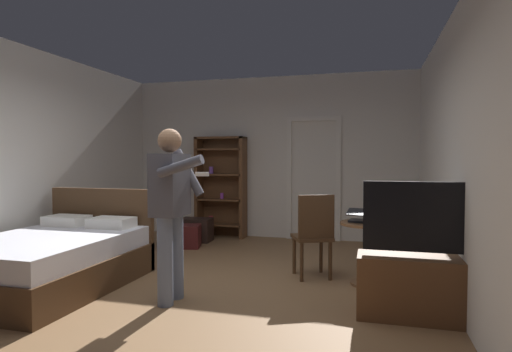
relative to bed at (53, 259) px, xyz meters
The scene contains 14 objects.
ground_plane 1.63m from the bed, ahead, with size 7.34×7.34×0.00m, color olive.
wall_back 4.03m from the bed, 65.70° to the left, with size 5.26×0.12×2.85m, color silver.
wall_right 4.31m from the bed, ahead, with size 0.12×6.92×2.85m, color silver.
doorway_frame 4.29m from the bed, 55.32° to the left, with size 0.93×0.08×2.13m.
bed is the anchor object (origin of this frame).
bookshelf 3.45m from the bed, 77.19° to the left, with size 0.90×0.32×1.79m.
tv_flatscreen 3.80m from the bed, ahead, with size 1.14×0.40×1.21m.
side_table 3.45m from the bed, 16.49° to the left, with size 0.58×0.58×0.70m.
laptop 3.43m from the bed, 15.97° to the left, with size 0.36×0.37×0.16m.
bottle_on_table 3.60m from the bed, 14.61° to the left, with size 0.06×0.06×0.25m.
wooden_chair 2.92m from the bed, 21.53° to the left, with size 0.56×0.56×0.99m.
person_blue_shirt 1.62m from the bed, ahead, with size 0.63×0.55×1.69m.
suitcase_dark 2.30m from the bed, 78.92° to the left, with size 0.62×0.37×0.36m, color #4C1919.
suitcase_small 2.82m from the bed, 80.09° to the left, with size 0.52×0.37×0.39m, color black.
Camera 1 is at (1.75, -3.95, 1.40)m, focal length 29.58 mm.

